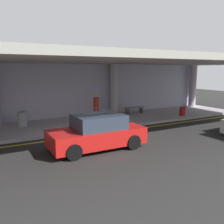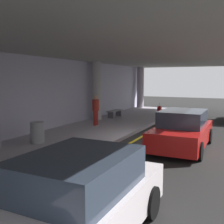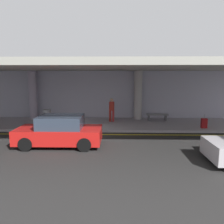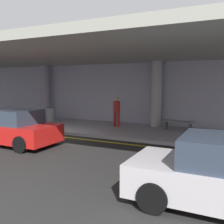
{
  "view_description": "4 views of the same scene",
  "coord_description": "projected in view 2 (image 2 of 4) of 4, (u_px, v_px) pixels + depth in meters",
  "views": [
    {
      "loc": [
        -4.72,
        -10.92,
        3.4
      ],
      "look_at": [
        2.1,
        1.55,
        0.92
      ],
      "focal_mm": 39.01,
      "sensor_mm": 36.0,
      "label": 1
    },
    {
      "loc": [
        -10.9,
        -3.76,
        2.71
      ],
      "look_at": [
        1.11,
        2.15,
        1.07
      ],
      "focal_mm": 43.17,
      "sensor_mm": 36.0,
      "label": 2
    },
    {
      "loc": [
        2.42,
        -12.28,
        3.4
      ],
      "look_at": [
        2.11,
        1.3,
        1.22
      ],
      "focal_mm": 35.96,
      "sensor_mm": 36.0,
      "label": 3
    },
    {
      "loc": [
        8.11,
        -9.43,
        2.59
      ],
      "look_at": [
        2.57,
        1.92,
        1.17
      ],
      "focal_mm": 41.24,
      "sensor_mm": 36.0,
      "label": 4
    }
  ],
  "objects": [
    {
      "name": "lane_stripe_yellow",
      "position": [
        134.0,
        141.0,
        11.9
      ],
      "size": [
        26.0,
        0.14,
        0.01
      ],
      "primitive_type": "cube",
      "color": "yellow",
      "rests_on": "ground"
    },
    {
      "name": "car_white",
      "position": [
        76.0,
        202.0,
        4.4
      ],
      "size": [
        4.1,
        1.92,
        1.5
      ],
      "rotation": [
        0.0,
        0.0,
        0.06
      ],
      "color": "white",
      "rests_on": "ground"
    },
    {
      "name": "sidewalk",
      "position": [
        84.0,
        134.0,
        13.03
      ],
      "size": [
        26.0,
        4.2,
        0.15
      ],
      "primitive_type": "cube",
      "color": "#A7A0A9",
      "rests_on": "ground"
    },
    {
      "name": "traveler_with_luggage",
      "position": [
        96.0,
        108.0,
        14.94
      ],
      "size": [
        0.38,
        0.38,
        1.68
      ],
      "rotation": [
        0.0,
        0.0,
        4.79
      ],
      "color": "maroon",
      "rests_on": "sidewalk"
    },
    {
      "name": "trash_bin_steel",
      "position": [
        37.0,
        132.0,
        10.84
      ],
      "size": [
        0.56,
        0.56,
        0.85
      ],
      "primitive_type": "cylinder",
      "color": "gray",
      "rests_on": "sidewalk"
    },
    {
      "name": "ceiling_overhang",
      "position": [
        93.0,
        52.0,
        12.34
      ],
      "size": [
        28.0,
        13.2,
        0.3
      ],
      "primitive_type": "cube",
      "color": "#9A9A8E",
      "rests_on": "support_column_far_left"
    },
    {
      "name": "ground_plane",
      "position": [
        145.0,
        142.0,
        11.68
      ],
      "size": [
        60.0,
        60.0,
        0.0
      ],
      "primitive_type": "plane",
      "color": "#252524"
    },
    {
      "name": "bench_metal",
      "position": [
        115.0,
        112.0,
        18.19
      ],
      "size": [
        1.6,
        0.5,
        0.48
      ],
      "color": "slate",
      "rests_on": "sidewalk"
    },
    {
      "name": "terminal_back_wall",
      "position": [
        47.0,
        95.0,
        13.8
      ],
      "size": [
        26.0,
        0.3,
        3.8
      ],
      "primitive_type": "cube",
      "color": "#ABA9BD",
      "rests_on": "ground"
    },
    {
      "name": "support_column_center",
      "position": [
        97.0,
        91.0,
        17.05
      ],
      "size": [
        0.61,
        0.61,
        3.65
      ],
      "primitive_type": "cylinder",
      "color": "#ABA7A6",
      "rests_on": "sidewalk"
    },
    {
      "name": "support_column_right_mid",
      "position": [
        140.0,
        87.0,
        24.17
      ],
      "size": [
        0.61,
        0.61,
        3.65
      ],
      "primitive_type": "cylinder",
      "color": "#A69AA7",
      "rests_on": "sidewalk"
    },
    {
      "name": "car_red",
      "position": [
        182.0,
        130.0,
        10.53
      ],
      "size": [
        4.1,
        1.92,
        1.5
      ],
      "rotation": [
        0.0,
        0.0,
        -0.02
      ],
      "color": "red",
      "rests_on": "ground"
    },
    {
      "name": "suitcase_upright_secondary",
      "position": [
        159.0,
        110.0,
        19.41
      ],
      "size": [
        0.36,
        0.22,
        0.9
      ],
      "rotation": [
        0.0,
        0.0,
        0.22
      ],
      "color": "maroon",
      "rests_on": "sidewalk"
    }
  ]
}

